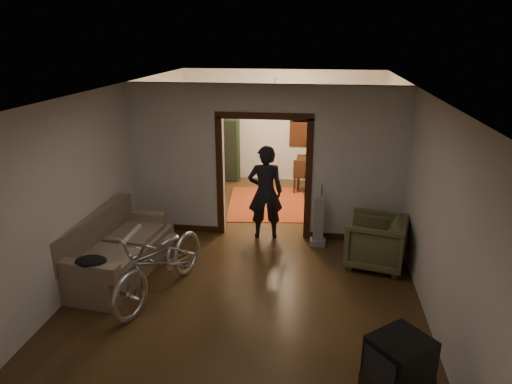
% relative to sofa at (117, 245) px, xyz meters
% --- Properties ---
extents(floor, '(5.00, 8.50, 0.01)m').
position_rel_sofa_xyz_m(floor, '(2.08, 1.07, -0.48)').
color(floor, '#311F0F').
rests_on(floor, ground).
extents(ceiling, '(5.00, 8.50, 0.01)m').
position_rel_sofa_xyz_m(ceiling, '(2.08, 1.07, 2.32)').
color(ceiling, white).
rests_on(ceiling, floor).
extents(wall_back, '(5.00, 0.02, 2.80)m').
position_rel_sofa_xyz_m(wall_back, '(2.08, 5.32, 0.92)').
color(wall_back, beige).
rests_on(wall_back, floor).
extents(wall_left, '(0.02, 8.50, 2.80)m').
position_rel_sofa_xyz_m(wall_left, '(-0.42, 1.07, 0.92)').
color(wall_left, beige).
rests_on(wall_left, floor).
extents(wall_right, '(0.02, 8.50, 2.80)m').
position_rel_sofa_xyz_m(wall_right, '(4.58, 1.07, 0.92)').
color(wall_right, beige).
rests_on(wall_right, floor).
extents(partition_wall, '(5.00, 0.14, 2.80)m').
position_rel_sofa_xyz_m(partition_wall, '(2.08, 1.82, 0.92)').
color(partition_wall, beige).
rests_on(partition_wall, floor).
extents(door_casing, '(1.74, 0.20, 2.32)m').
position_rel_sofa_xyz_m(door_casing, '(2.08, 1.82, 0.62)').
color(door_casing, black).
rests_on(door_casing, floor).
extents(far_window, '(0.98, 0.06, 1.28)m').
position_rel_sofa_xyz_m(far_window, '(2.78, 5.28, 1.07)').
color(far_window, black).
rests_on(far_window, wall_back).
extents(chandelier, '(0.24, 0.24, 0.24)m').
position_rel_sofa_xyz_m(chandelier, '(2.08, 3.57, 1.87)').
color(chandelier, '#FFE0A5').
rests_on(chandelier, ceiling).
extents(light_switch, '(0.08, 0.01, 0.12)m').
position_rel_sofa_xyz_m(light_switch, '(3.13, 1.74, 0.77)').
color(light_switch, silver).
rests_on(light_switch, partition_wall).
extents(sofa, '(1.17, 2.20, 0.97)m').
position_rel_sofa_xyz_m(sofa, '(0.00, 0.00, 0.00)').
color(sofa, '#6C5F48').
rests_on(sofa, floor).
extents(rolled_paper, '(0.09, 0.73, 0.09)m').
position_rel_sofa_xyz_m(rolled_paper, '(0.10, 0.30, 0.05)').
color(rolled_paper, beige).
rests_on(rolled_paper, sofa).
extents(jacket, '(0.44, 0.33, 0.13)m').
position_rel_sofa_xyz_m(jacket, '(0.05, -0.91, 0.20)').
color(jacket, black).
rests_on(jacket, sofa).
extents(bicycle, '(1.26, 2.18, 1.08)m').
position_rel_sofa_xyz_m(bicycle, '(0.89, -0.52, 0.06)').
color(bicycle, silver).
rests_on(bicycle, floor).
extents(armchair, '(1.08, 1.06, 0.83)m').
position_rel_sofa_xyz_m(armchair, '(4.02, 0.84, -0.07)').
color(armchair, brown).
rests_on(armchair, floor).
extents(crt_tv, '(0.71, 0.70, 0.45)m').
position_rel_sofa_xyz_m(crt_tv, '(3.90, -2.36, 0.20)').
color(crt_tv, black).
rests_on(crt_tv, tv_stand).
extents(vacuum, '(0.30, 0.26, 0.90)m').
position_rel_sofa_xyz_m(vacuum, '(3.10, 1.47, -0.03)').
color(vacuum, gray).
rests_on(vacuum, floor).
extents(person, '(0.70, 0.52, 1.75)m').
position_rel_sofa_xyz_m(person, '(2.12, 1.70, 0.39)').
color(person, black).
rests_on(person, floor).
extents(oriental_rug, '(1.93, 2.39, 0.02)m').
position_rel_sofa_xyz_m(oriental_rug, '(1.96, 3.44, -0.48)').
color(oriental_rug, maroon).
rests_on(oriental_rug, floor).
extents(locker, '(0.88, 0.63, 1.59)m').
position_rel_sofa_xyz_m(locker, '(0.62, 5.12, 0.31)').
color(locker, '#1C2F1C').
rests_on(locker, floor).
extents(globe, '(0.27, 0.27, 0.27)m').
position_rel_sofa_xyz_m(globe, '(0.62, 5.12, 1.46)').
color(globe, '#1E5972').
rests_on(globe, locker).
extents(desk, '(1.15, 0.80, 0.77)m').
position_rel_sofa_xyz_m(desk, '(3.05, 4.62, -0.10)').
color(desk, black).
rests_on(desk, floor).
extents(desk_chair, '(0.47, 0.47, 0.83)m').
position_rel_sofa_xyz_m(desk_chair, '(2.66, 4.36, -0.07)').
color(desk_chair, black).
rests_on(desk_chair, floor).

